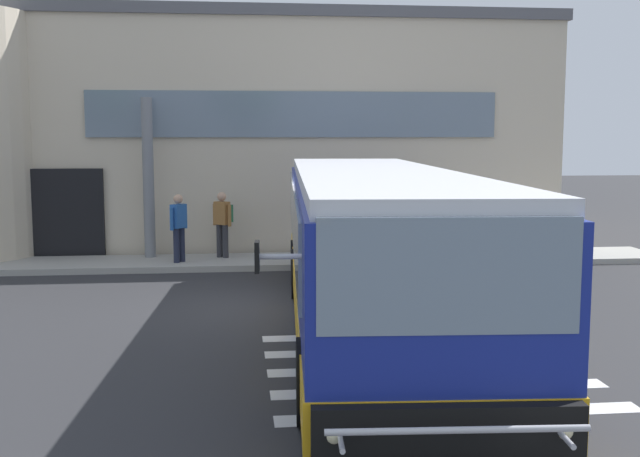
{
  "coord_description": "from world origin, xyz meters",
  "views": [
    {
      "loc": [
        -0.6,
        -14.47,
        3.26
      ],
      "look_at": [
        0.98,
        -0.1,
        1.5
      ],
      "focal_mm": 43.22,
      "sensor_mm": 36.0,
      "label": 1
    }
  ],
  "objects_px": {
    "passenger_near_column": "(179,225)",
    "safety_bollard_yellow": "(380,252)",
    "entry_support_column": "(148,178)",
    "passenger_by_doorway": "(223,220)",
    "bus_main_foreground": "(373,253)"
  },
  "relations": [
    {
      "from": "bus_main_foreground",
      "to": "passenger_by_doorway",
      "type": "distance_m",
      "value": 7.7
    },
    {
      "from": "passenger_near_column",
      "to": "entry_support_column",
      "type": "bearing_deg",
      "value": 131.28
    },
    {
      "from": "entry_support_column",
      "to": "passenger_by_doorway",
      "type": "bearing_deg",
      "value": -7.97
    },
    {
      "from": "passenger_near_column",
      "to": "passenger_by_doorway",
      "type": "distance_m",
      "value": 1.25
    },
    {
      "from": "passenger_by_doorway",
      "to": "safety_bollard_yellow",
      "type": "relative_size",
      "value": 1.86
    },
    {
      "from": "entry_support_column",
      "to": "safety_bollard_yellow",
      "type": "bearing_deg",
      "value": -17.72
    },
    {
      "from": "entry_support_column",
      "to": "passenger_near_column",
      "type": "xyz_separation_m",
      "value": [
        0.8,
        -0.91,
        -1.1
      ]
    },
    {
      "from": "passenger_near_column",
      "to": "safety_bollard_yellow",
      "type": "height_order",
      "value": "passenger_near_column"
    },
    {
      "from": "bus_main_foreground",
      "to": "safety_bollard_yellow",
      "type": "height_order",
      "value": "bus_main_foreground"
    },
    {
      "from": "entry_support_column",
      "to": "safety_bollard_yellow",
      "type": "relative_size",
      "value": 4.5
    },
    {
      "from": "passenger_near_column",
      "to": "safety_bollard_yellow",
      "type": "bearing_deg",
      "value": -10.42
    },
    {
      "from": "bus_main_foreground",
      "to": "safety_bollard_yellow",
      "type": "xyz_separation_m",
      "value": [
        1.2,
        5.72,
        -0.89
      ]
    },
    {
      "from": "entry_support_column",
      "to": "passenger_by_doorway",
      "type": "distance_m",
      "value": 2.16
    },
    {
      "from": "safety_bollard_yellow",
      "to": "entry_support_column",
      "type": "bearing_deg",
      "value": 162.28
    },
    {
      "from": "bus_main_foreground",
      "to": "safety_bollard_yellow",
      "type": "relative_size",
      "value": 13.82
    }
  ]
}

